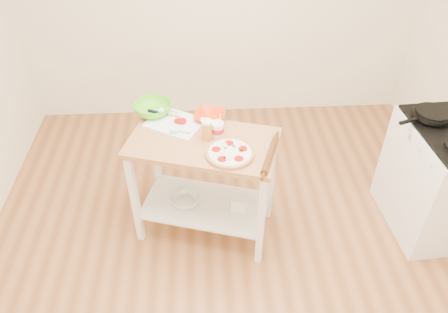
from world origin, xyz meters
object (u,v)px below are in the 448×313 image
at_px(green_bowl, 153,109).
at_px(shelf_glass_bowl, 186,200).
at_px(beer_pint, 207,130).
at_px(spatula, 179,132).
at_px(knife, 160,113).
at_px(prep_island, 204,168).
at_px(orange_bowl, 210,116).
at_px(gas_stove, 443,178).
at_px(pizza, 230,153).
at_px(yogurt_tub, 217,129).
at_px(rolling_pin, 270,155).
at_px(shelf_bin, 240,203).
at_px(cutting_board, 175,122).
at_px(skillet, 432,114).

distance_m(green_bowl, shelf_glass_bowl, 0.77).
bearing_deg(beer_pint, spatula, 161.69).
bearing_deg(knife, prep_island, -20.36).
relative_size(knife, green_bowl, 0.89).
distance_m(prep_island, orange_bowl, 0.39).
bearing_deg(orange_bowl, gas_stove, -9.28).
distance_m(pizza, spatula, 0.44).
distance_m(knife, yogurt_tub, 0.52).
xyz_separation_m(gas_stove, rolling_pin, (-1.42, -0.18, 0.45)).
height_order(prep_island, shelf_bin, prep_island).
relative_size(cutting_board, rolling_pin, 1.26).
relative_size(pizza, green_bowl, 1.15).
bearing_deg(beer_pint, shelf_glass_bowl, 179.66).
xyz_separation_m(pizza, cutting_board, (-0.38, 0.40, -0.01)).
bearing_deg(spatula, shelf_glass_bowl, -57.03).
xyz_separation_m(gas_stove, yogurt_tub, (-1.77, 0.09, 0.48)).
relative_size(spatula, shelf_bin, 1.36).
relative_size(cutting_board, knife, 1.93).
bearing_deg(yogurt_tub, orange_bowl, 103.18).
xyz_separation_m(spatula, yogurt_tub, (0.28, -0.03, 0.04)).
bearing_deg(cutting_board, beer_pint, -12.00).
xyz_separation_m(prep_island, green_bowl, (-0.37, 0.37, 0.30)).
distance_m(green_bowl, rolling_pin, 1.01).
bearing_deg(prep_island, knife, 133.17).
distance_m(knife, shelf_bin, 0.94).
relative_size(spatula, green_bowl, 0.55).
relative_size(orange_bowl, green_bowl, 0.79).
bearing_deg(yogurt_tub, prep_island, -153.09).
height_order(skillet, knife, skillet).
bearing_deg(skillet, rolling_pin, 175.07).
bearing_deg(gas_stove, skillet, 134.77).
bearing_deg(rolling_pin, green_bowl, 144.70).
bearing_deg(rolling_pin, spatula, 153.97).
relative_size(rolling_pin, shelf_bin, 3.39).
height_order(skillet, orange_bowl, skillet).
relative_size(beer_pint, shelf_bin, 1.34).
bearing_deg(skillet, cutting_board, 156.64).
bearing_deg(yogurt_tub, spatula, 172.87).
bearing_deg(shelf_bin, shelf_glass_bowl, 169.38).
bearing_deg(pizza, prep_island, 136.24).
xyz_separation_m(pizza, spatula, (-0.35, 0.26, 0.00)).
distance_m(yogurt_tub, rolling_pin, 0.44).
distance_m(skillet, beer_pint, 1.66).
height_order(green_bowl, shelf_bin, green_bowl).
height_order(gas_stove, shelf_glass_bowl, gas_stove).
distance_m(gas_stove, shelf_glass_bowl, 2.04).
distance_m(gas_stove, skillet, 0.56).
relative_size(pizza, yogurt_tub, 1.66).
relative_size(knife, rolling_pin, 0.65).
height_order(pizza, cutting_board, pizza).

